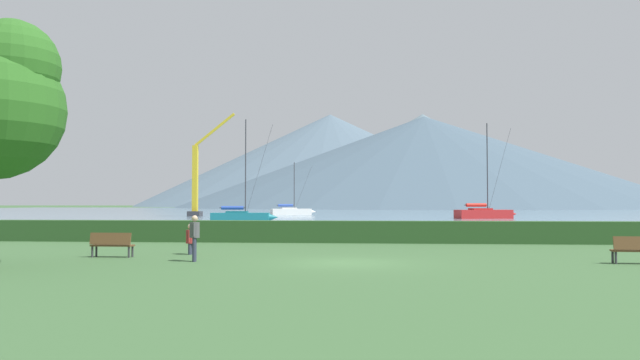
% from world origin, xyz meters
% --- Properties ---
extents(ground_plane, '(1000.00, 1000.00, 0.00)m').
position_xyz_m(ground_plane, '(0.00, 0.00, 0.00)').
color(ground_plane, '#385B33').
extents(harbor_water, '(320.00, 246.00, 0.00)m').
position_xyz_m(harbor_water, '(0.00, 137.00, 0.00)').
color(harbor_water, slate).
rests_on(harbor_water, ground_plane).
extents(hedge_line, '(80.00, 1.20, 1.15)m').
position_xyz_m(hedge_line, '(0.00, 11.00, 0.57)').
color(hedge_line, '#284C23').
rests_on(hedge_line, ground_plane).
extents(sailboat_slip_0, '(7.53, 2.82, 11.47)m').
position_xyz_m(sailboat_slip_0, '(-13.78, 45.91, 0.64)').
color(sailboat_slip_0, '#19707A').
rests_on(sailboat_slip_0, harbor_water).
extents(sailboat_slip_2, '(8.85, 4.61, 13.01)m').
position_xyz_m(sailboat_slip_2, '(15.86, 63.42, 0.74)').
color(sailboat_slip_2, red).
rests_on(sailboat_slip_2, harbor_water).
extents(sailboat_slip_6, '(8.10, 4.73, 9.27)m').
position_xyz_m(sailboat_slip_6, '(-13.48, 85.28, 0.66)').
color(sailboat_slip_6, white).
rests_on(sailboat_slip_6, harbor_water).
extents(park_bench_near_path, '(1.65, 0.52, 0.95)m').
position_xyz_m(park_bench_near_path, '(-9.09, 1.38, 0.53)').
color(park_bench_near_path, brown).
rests_on(park_bench_near_path, ground_plane).
extents(park_bench_under_tree, '(1.67, 0.55, 0.95)m').
position_xyz_m(park_bench_under_tree, '(9.99, 0.42, 0.53)').
color(park_bench_under_tree, brown).
rests_on(park_bench_under_tree, ground_plane).
extents(person_seated_viewer, '(0.36, 0.57, 1.25)m').
position_xyz_m(person_seated_viewer, '(-6.46, 2.93, 0.69)').
color(person_seated_viewer, '#2D3347').
rests_on(person_seated_viewer, ground_plane).
extents(person_standing_walker, '(0.36, 0.56, 1.65)m').
position_xyz_m(person_standing_walker, '(-5.41, -0.02, 0.97)').
color(person_standing_walker, '#2D3347').
rests_on(person_standing_walker, ground_plane).
extents(dock_crane, '(7.36, 2.00, 16.34)m').
position_xyz_m(dock_crane, '(-26.98, 73.41, 5.10)').
color(dock_crane, '#333338').
rests_on(dock_crane, ground_plane).
extents(distant_hill_west_ridge, '(241.66, 241.66, 45.02)m').
position_xyz_m(distant_hill_west_ridge, '(25.74, 284.10, 22.51)').
color(distant_hill_west_ridge, '#425666').
rests_on(distant_hill_west_ridge, ground_plane).
extents(distant_hill_central_peak, '(219.38, 219.38, 64.62)m').
position_xyz_m(distant_hill_central_peak, '(34.98, 411.57, 32.31)').
color(distant_hill_central_peak, slate).
rests_on(distant_hill_central_peak, ground_plane).
extents(distant_hill_east_ridge, '(249.69, 249.69, 60.70)m').
position_xyz_m(distant_hill_east_ridge, '(-27.97, 380.84, 30.35)').
color(distant_hill_east_ridge, '#4C6070').
rests_on(distant_hill_east_ridge, ground_plane).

